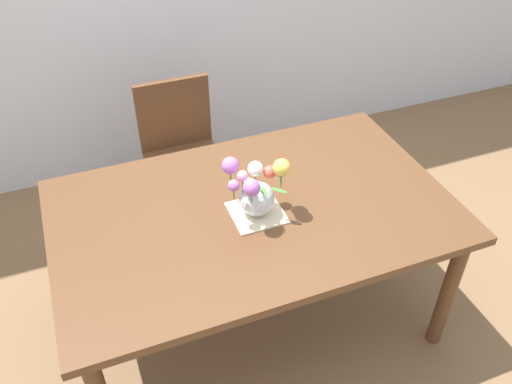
# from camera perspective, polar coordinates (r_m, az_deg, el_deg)

# --- Properties ---
(ground_plane) EXTENTS (12.00, 12.00, 0.00)m
(ground_plane) POSITION_cam_1_polar(r_m,az_deg,el_deg) (2.87, -0.23, -12.93)
(ground_plane) COLOR brown
(dining_table) EXTENTS (1.73, 1.07, 0.74)m
(dining_table) POSITION_cam_1_polar(r_m,az_deg,el_deg) (2.39, -0.28, -3.10)
(dining_table) COLOR brown
(dining_table) RESTS_ON ground_plane
(chair_far) EXTENTS (0.42, 0.42, 0.90)m
(chair_far) POSITION_cam_1_polar(r_m,az_deg,el_deg) (3.12, -7.92, 4.63)
(chair_far) COLOR brown
(chair_far) RESTS_ON ground_plane
(placemat) EXTENTS (0.22, 0.22, 0.01)m
(placemat) POSITION_cam_1_polar(r_m,az_deg,el_deg) (2.30, 0.00, -2.25)
(placemat) COLOR beige
(placemat) RESTS_ON dining_table
(flower_vase) EXTENTS (0.28, 0.20, 0.27)m
(flower_vase) POSITION_cam_1_polar(r_m,az_deg,el_deg) (2.22, 0.08, 0.32)
(flower_vase) COLOR silver
(flower_vase) RESTS_ON placemat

